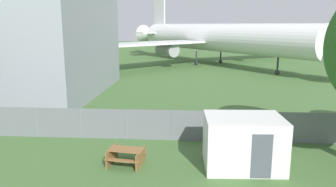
# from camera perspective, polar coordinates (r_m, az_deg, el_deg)

# --- Properties ---
(perimeter_fence) EXTENTS (56.07, 0.07, 1.72)m
(perimeter_fence) POSITION_cam_1_polar(r_m,az_deg,el_deg) (18.00, 0.66, -5.55)
(perimeter_fence) COLOR slate
(perimeter_fence) RESTS_ON ground
(airplane) EXTENTS (31.92, 38.51, 12.73)m
(airplane) POSITION_cam_1_polar(r_m,az_deg,el_deg) (52.04, 8.17, 9.58)
(airplane) COLOR white
(airplane) RESTS_ON ground
(portable_cabin) EXTENTS (3.49, 2.65, 2.30)m
(portable_cabin) POSITION_cam_1_polar(r_m,az_deg,el_deg) (15.05, 12.98, -8.25)
(portable_cabin) COLOR silver
(portable_cabin) RESTS_ON ground
(picnic_bench_near_cabin) EXTENTS (1.77, 1.62, 0.76)m
(picnic_bench_near_cabin) POSITION_cam_1_polar(r_m,az_deg,el_deg) (15.21, -7.30, -10.57)
(picnic_bench_near_cabin) COLOR brown
(picnic_bench_near_cabin) RESTS_ON ground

